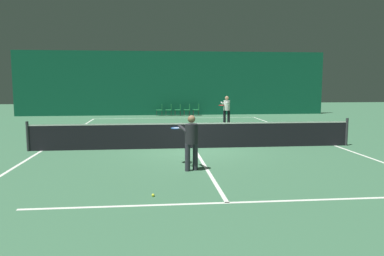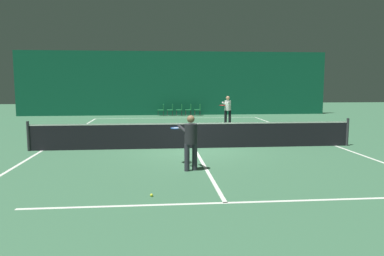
# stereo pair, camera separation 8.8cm
# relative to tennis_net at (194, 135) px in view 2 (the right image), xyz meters

# --- Properties ---
(ground_plane) EXTENTS (60.00, 60.00, 0.00)m
(ground_plane) POSITION_rel_tennis_net_xyz_m (0.00, 0.00, -0.51)
(ground_plane) COLOR #386647
(backdrop_curtain) EXTENTS (23.00, 0.12, 4.72)m
(backdrop_curtain) POSITION_rel_tennis_net_xyz_m (0.00, 14.35, 1.85)
(backdrop_curtain) COLOR #0F5138
(backdrop_curtain) RESTS_ON ground
(court_line_baseline_far) EXTENTS (11.00, 0.10, 0.00)m
(court_line_baseline_far) POSITION_rel_tennis_net_xyz_m (0.00, 11.90, -0.51)
(court_line_baseline_far) COLOR silver
(court_line_baseline_far) RESTS_ON ground
(court_line_service_far) EXTENTS (8.25, 0.10, 0.00)m
(court_line_service_far) POSITION_rel_tennis_net_xyz_m (0.00, 6.40, -0.51)
(court_line_service_far) COLOR silver
(court_line_service_far) RESTS_ON ground
(court_line_service_near) EXTENTS (8.25, 0.10, 0.00)m
(court_line_service_near) POSITION_rel_tennis_net_xyz_m (0.00, -6.40, -0.51)
(court_line_service_near) COLOR silver
(court_line_service_near) RESTS_ON ground
(court_line_sideline_left) EXTENTS (0.10, 23.80, 0.00)m
(court_line_sideline_left) POSITION_rel_tennis_net_xyz_m (-5.50, 0.00, -0.51)
(court_line_sideline_left) COLOR silver
(court_line_sideline_left) RESTS_ON ground
(court_line_sideline_right) EXTENTS (0.10, 23.80, 0.00)m
(court_line_sideline_right) POSITION_rel_tennis_net_xyz_m (5.50, 0.00, -0.51)
(court_line_sideline_right) COLOR silver
(court_line_sideline_right) RESTS_ON ground
(court_line_centre) EXTENTS (0.10, 12.80, 0.00)m
(court_line_centre) POSITION_rel_tennis_net_xyz_m (0.00, 0.00, -0.51)
(court_line_centre) COLOR silver
(court_line_centre) RESTS_ON ground
(tennis_net) EXTENTS (12.00, 0.10, 1.07)m
(tennis_net) POSITION_rel_tennis_net_xyz_m (0.00, 0.00, 0.00)
(tennis_net) COLOR black
(tennis_net) RESTS_ON ground
(player_near) EXTENTS (0.81, 1.33, 1.55)m
(player_near) POSITION_rel_tennis_net_xyz_m (-0.46, -3.49, 0.39)
(player_near) COLOR #2D2D38
(player_near) RESTS_ON ground
(player_far) EXTENTS (0.95, 1.34, 1.64)m
(player_far) POSITION_rel_tennis_net_xyz_m (2.75, 7.88, 0.44)
(player_far) COLOR black
(player_far) RESTS_ON ground
(courtside_chair_0) EXTENTS (0.44, 0.44, 0.84)m
(courtside_chair_0) POSITION_rel_tennis_net_xyz_m (-1.01, 13.80, -0.03)
(courtside_chair_0) COLOR #2D2D2D
(courtside_chair_0) RESTS_ON ground
(courtside_chair_1) EXTENTS (0.44, 0.44, 0.84)m
(courtside_chair_1) POSITION_rel_tennis_net_xyz_m (-0.34, 13.80, -0.03)
(courtside_chair_1) COLOR #2D2D2D
(courtside_chair_1) RESTS_ON ground
(courtside_chair_2) EXTENTS (0.44, 0.44, 0.84)m
(courtside_chair_2) POSITION_rel_tennis_net_xyz_m (0.34, 13.80, -0.03)
(courtside_chair_2) COLOR #2D2D2D
(courtside_chair_2) RESTS_ON ground
(courtside_chair_3) EXTENTS (0.44, 0.44, 0.84)m
(courtside_chair_3) POSITION_rel_tennis_net_xyz_m (1.02, 13.80, -0.03)
(courtside_chair_3) COLOR #2D2D2D
(courtside_chair_3) RESTS_ON ground
(courtside_chair_4) EXTENTS (0.44, 0.44, 0.84)m
(courtside_chair_4) POSITION_rel_tennis_net_xyz_m (1.70, 13.80, -0.03)
(courtside_chair_4) COLOR #2D2D2D
(courtside_chair_4) RESTS_ON ground
(tennis_ball) EXTENTS (0.07, 0.07, 0.07)m
(tennis_ball) POSITION_rel_tennis_net_xyz_m (-1.51, -5.83, -0.48)
(tennis_ball) COLOR #D1DB33
(tennis_ball) RESTS_ON ground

